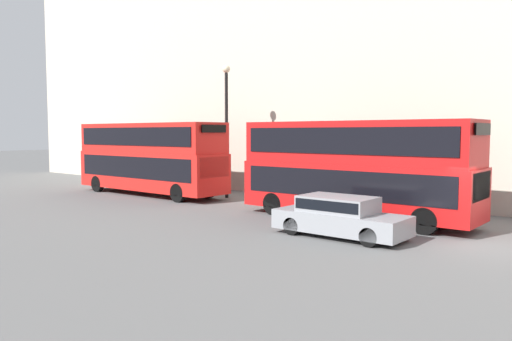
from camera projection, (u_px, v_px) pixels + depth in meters
ground_plane at (481, 245)px, 16.35m from camera, size 200.00×200.00×0.00m
bus_leading at (355, 166)px, 20.89m from camera, size 2.59×10.08×4.16m
bus_second_in_queue at (150, 155)px, 29.46m from camera, size 2.59×10.68×4.23m
car_dark_sedan at (339, 215)px, 17.61m from camera, size 1.84×4.74×1.44m
street_lamp at (226, 118)px, 27.89m from camera, size 0.44×0.44×7.44m
pedestrian at (176, 177)px, 32.35m from camera, size 0.36×0.36×1.78m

